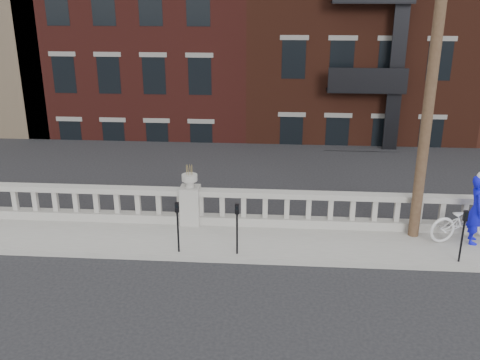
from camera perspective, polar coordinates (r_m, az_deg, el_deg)
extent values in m
plane|color=black|center=(12.17, -8.29, -12.83)|extent=(120.00, 120.00, 0.00)
cube|color=gray|center=(14.70, -5.83, -6.34)|extent=(32.00, 2.20, 0.15)
cube|color=gray|center=(15.46, -5.26, -4.13)|extent=(28.00, 0.34, 0.25)
cube|color=gray|center=(15.15, -5.35, -1.28)|extent=(28.00, 0.34, 0.16)
cube|color=gray|center=(15.30, -5.31, -2.67)|extent=(0.55, 0.55, 1.10)
cylinder|color=gray|center=(15.06, -5.38, -0.39)|extent=(0.24, 0.24, 0.20)
cylinder|color=gray|center=(15.00, -5.40, 0.26)|extent=(0.44, 0.44, 0.18)
cube|color=#605E59|center=(17.03, -4.77, -11.99)|extent=(36.00, 0.50, 5.15)
cube|color=black|center=(37.89, 0.38, 1.66)|extent=(80.00, 44.00, 0.50)
cube|color=#595651|center=(21.22, -8.38, -7.12)|extent=(16.00, 7.00, 4.00)
cube|color=#411612|center=(30.95, -7.94, 11.18)|extent=(10.00, 14.00, 14.00)
cube|color=#39180F|center=(30.37, 11.23, 12.26)|extent=(10.00, 14.00, 15.50)
cylinder|color=#422D1E|center=(14.15, 20.13, 13.06)|extent=(0.28, 0.28, 10.00)
cylinder|color=black|center=(13.68, -6.62, -5.53)|extent=(0.05, 0.05, 1.10)
cube|color=black|center=(13.41, -6.74, -2.90)|extent=(0.10, 0.08, 0.26)
cube|color=black|center=(13.35, -6.78, -2.82)|extent=(0.06, 0.01, 0.08)
cylinder|color=black|center=(13.49, -0.32, -5.78)|extent=(0.05, 0.05, 1.10)
cube|color=black|center=(13.21, -0.32, -3.11)|extent=(0.10, 0.08, 0.26)
cube|color=black|center=(13.15, -0.34, -3.03)|extent=(0.06, 0.01, 0.08)
cylinder|color=black|center=(14.19, 22.56, -6.06)|extent=(0.05, 0.05, 1.10)
cube|color=black|center=(13.92, 22.93, -3.53)|extent=(0.10, 0.08, 0.26)
cube|color=black|center=(13.87, 23.00, -3.45)|extent=(0.06, 0.01, 0.08)
imported|color=silver|center=(15.46, 22.98, -3.98)|extent=(2.24, 1.36, 1.11)
imported|color=#0D0ECE|center=(15.26, 23.93, -2.89)|extent=(0.57, 0.75, 1.86)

